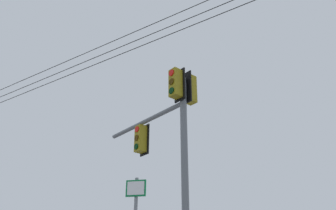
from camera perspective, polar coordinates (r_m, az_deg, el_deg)
signal_mast_assembly at (r=10.19m, az=0.58°, el=-5.54°), size 3.94×1.36×6.98m
overhead_wire_span at (r=12.42m, az=-3.19°, el=11.52°), size 25.81×14.31×0.99m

